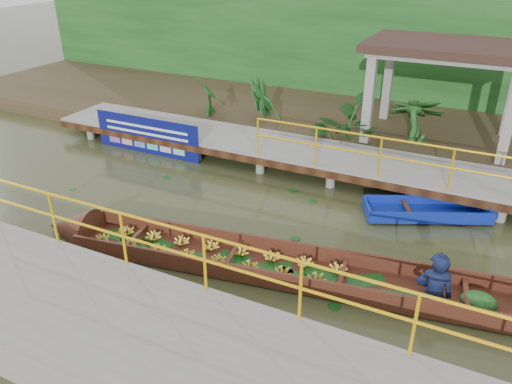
% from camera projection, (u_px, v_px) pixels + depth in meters
% --- Properties ---
extents(ground, '(80.00, 80.00, 0.00)m').
position_uv_depth(ground, '(248.00, 226.00, 11.05)').
color(ground, '#2E351A').
rests_on(ground, ground).
extents(land_strip, '(30.00, 8.00, 0.45)m').
position_uv_depth(land_strip, '(348.00, 119.00, 16.97)').
color(land_strip, '#332B19').
rests_on(land_strip, ground).
extents(far_dock, '(16.00, 2.06, 1.66)m').
position_uv_depth(far_dock, '(305.00, 153.00, 13.58)').
color(far_dock, gray).
rests_on(far_dock, ground).
extents(near_dock, '(18.00, 2.40, 1.73)m').
position_uv_depth(near_dock, '(178.00, 357.00, 7.15)').
color(near_dock, gray).
rests_on(near_dock, ground).
extents(pavilion, '(4.40, 3.00, 3.00)m').
position_uv_depth(pavilion, '(449.00, 57.00, 13.66)').
color(pavilion, gray).
rests_on(pavilion, ground).
extents(foliage_backdrop, '(30.00, 0.80, 4.00)m').
position_uv_depth(foliage_backdrop, '(372.00, 53.00, 18.18)').
color(foliage_backdrop, '#173C13').
rests_on(foliage_backdrop, ground).
extents(vendor_boat, '(10.53, 2.61, 2.25)m').
position_uv_depth(vendor_boat, '(301.00, 266.00, 9.26)').
color(vendor_boat, '#3A180F').
rests_on(vendor_boat, ground).
extents(moored_blue_boat, '(3.24, 2.08, 0.76)m').
position_uv_depth(moored_blue_boat, '(460.00, 212.00, 11.32)').
color(moored_blue_boat, '#0D2094').
rests_on(moored_blue_boat, ground).
extents(blue_banner, '(3.55, 0.04, 1.11)m').
position_uv_depth(blue_banner, '(147.00, 136.00, 14.59)').
color(blue_banner, '#0B105C').
rests_on(blue_banner, ground).
extents(tropical_plants, '(14.25, 1.25, 1.57)m').
position_uv_depth(tropical_plants, '(406.00, 119.00, 13.86)').
color(tropical_plants, '#173C13').
rests_on(tropical_plants, ground).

